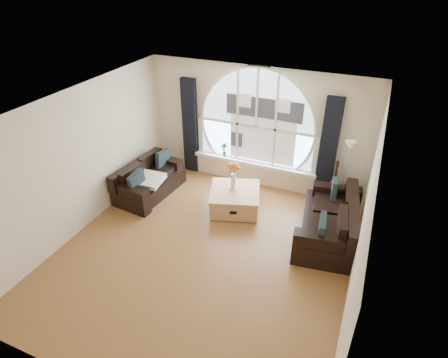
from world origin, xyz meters
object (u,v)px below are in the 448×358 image
sofa_left (149,178)px  potted_plant (224,150)px  sofa_right (329,220)px  floor_lamp (344,178)px  guitar (335,181)px  coffee_chest (235,199)px  vase_flowers (233,172)px

sofa_left → potted_plant: 1.84m
sofa_left → sofa_right: size_ratio=0.86×
floor_lamp → guitar: floor_lamp is taller
floor_lamp → potted_plant: (-2.76, 0.38, -0.09)m
coffee_chest → floor_lamp: size_ratio=0.63×
sofa_right → vase_flowers: (-2.02, 0.24, 0.44)m
coffee_chest → vase_flowers: (-0.07, 0.07, 0.60)m
sofa_right → floor_lamp: (0.07, 0.96, 0.40)m
sofa_right → floor_lamp: floor_lamp is taller
sofa_left → coffee_chest: (1.96, 0.17, -0.15)m
floor_lamp → guitar: size_ratio=1.51×
sofa_left → vase_flowers: (1.89, 0.24, 0.44)m
coffee_chest → vase_flowers: size_ratio=1.43×
sofa_right → guitar: size_ratio=1.79×
coffee_chest → guitar: (1.85, 1.06, 0.28)m
sofa_left → sofa_right: sofa_right is taller
sofa_right → coffee_chest: bearing=167.1°
sofa_right → guitar: bearing=86.9°
coffee_chest → potted_plant: size_ratio=3.09×
guitar → potted_plant: 2.59m
sofa_left → sofa_right: (3.91, -0.00, 0.00)m
sofa_right → vase_flowers: size_ratio=2.71×
sofa_right → floor_lamp: size_ratio=1.19×
vase_flowers → floor_lamp: 2.21m
sofa_left → sofa_right: bearing=5.6°
vase_flowers → sofa_right: bearing=-6.8°
vase_flowers → floor_lamp: (2.09, 0.72, -0.04)m
vase_flowers → guitar: vase_flowers is taller
sofa_left → potted_plant: size_ratio=5.06×
sofa_right → potted_plant: potted_plant is taller
floor_lamp → sofa_left: bearing=-166.5°
potted_plant → sofa_right: bearing=-26.6°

